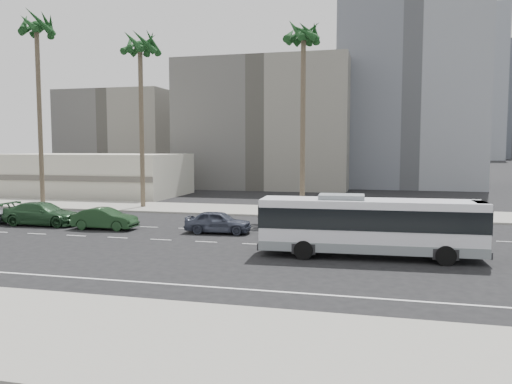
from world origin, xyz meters
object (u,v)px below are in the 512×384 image
(car_b, at_px, (105,219))
(palm_mid, at_px, (140,50))
(car_a, at_px, (218,222))
(palm_far, at_px, (36,31))
(city_bus, at_px, (370,225))
(palm_near, at_px, (303,39))
(car_c, at_px, (43,214))

(car_b, xyz_separation_m, palm_mid, (-3.15, 12.22, 14.06))
(car_a, distance_m, palm_far, 28.42)
(car_a, bearing_deg, palm_far, 60.75)
(palm_far, bearing_deg, city_bus, -26.15)
(palm_near, bearing_deg, car_b, -136.08)
(city_bus, distance_m, palm_far, 37.96)
(car_a, xyz_separation_m, car_b, (-8.30, -0.38, -0.01))
(city_bus, relative_size, palm_far, 0.63)
(car_c, bearing_deg, car_a, -92.90)
(car_a, relative_size, palm_near, 0.27)
(car_b, relative_size, palm_far, 0.25)
(palm_near, height_order, palm_far, palm_far)
(car_a, height_order, palm_near, palm_near)
(palm_mid, bearing_deg, palm_near, -1.54)
(car_a, bearing_deg, car_c, 85.35)
(city_bus, xyz_separation_m, palm_near, (-6.13, 16.68, 13.27))
(palm_mid, bearing_deg, car_a, -45.97)
(car_c, bearing_deg, palm_near, -59.73)
(car_b, relative_size, palm_near, 0.28)
(car_a, bearing_deg, city_bus, -121.22)
(palm_near, distance_m, palm_far, 25.26)
(car_c, distance_m, palm_far, 20.14)
(palm_far, bearing_deg, palm_mid, 10.02)
(car_b, bearing_deg, palm_far, 49.68)
(city_bus, height_order, car_b, city_bus)
(car_a, relative_size, palm_far, 0.24)
(car_c, height_order, palm_near, palm_near)
(car_b, relative_size, palm_mid, 0.28)
(city_bus, height_order, palm_mid, palm_mid)
(car_b, relative_size, car_c, 0.78)
(city_bus, bearing_deg, palm_mid, 138.87)
(city_bus, height_order, car_c, city_bus)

